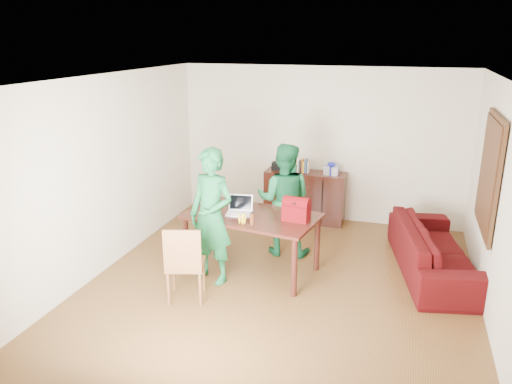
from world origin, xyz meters
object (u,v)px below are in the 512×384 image
(red_bag, at_px, (296,211))
(chair, at_px, (186,277))
(bottle, at_px, (252,218))
(table, at_px, (252,222))
(laptop, at_px, (239,211))
(sofa, at_px, (435,250))
(person_far, at_px, (284,200))
(person_near, at_px, (212,216))

(red_bag, bearing_deg, chair, -133.52)
(bottle, bearing_deg, table, 108.21)
(chair, bearing_deg, laptop, 52.84)
(sofa, bearing_deg, bottle, 102.63)
(bottle, xyz_separation_m, red_bag, (0.51, 0.32, 0.04))
(bottle, relative_size, sofa, 0.07)
(person_far, bearing_deg, sofa, 174.88)
(table, xyz_separation_m, person_far, (0.27, 0.73, 0.12))
(person_far, distance_m, red_bag, 0.85)
(laptop, relative_size, bottle, 2.12)
(chair, bearing_deg, person_near, 62.22)
(chair, bearing_deg, table, 45.46)
(table, xyz_separation_m, sofa, (2.45, 0.69, -0.39))
(bottle, relative_size, red_bag, 0.50)
(table, height_order, laptop, laptop)
(person_near, bearing_deg, person_far, 75.31)
(red_bag, height_order, sofa, red_bag)
(laptop, xyz_separation_m, bottle, (0.29, -0.32, 0.04))
(bottle, bearing_deg, sofa, 24.34)
(bottle, bearing_deg, laptop, 132.45)
(person_near, bearing_deg, red_bag, 36.28)
(person_near, bearing_deg, chair, -85.11)
(chair, relative_size, person_near, 0.55)
(table, bearing_deg, person_far, 78.72)
(chair, xyz_separation_m, bottle, (0.67, 0.64, 0.63))
(person_near, relative_size, bottle, 10.61)
(person_near, bearing_deg, bottle, 22.55)
(red_bag, bearing_deg, table, -176.52)
(chair, bearing_deg, person_far, 48.68)
(person_near, bearing_deg, laptop, 72.96)
(person_far, xyz_separation_m, red_bag, (0.36, -0.77, 0.11))
(table, relative_size, bottle, 11.19)
(person_near, height_order, person_far, person_near)
(table, xyz_separation_m, chair, (-0.55, -1.00, -0.44))
(red_bag, xyz_separation_m, sofa, (1.82, 0.74, -0.63))
(person_far, height_order, sofa, person_far)
(table, relative_size, red_bag, 5.55)
(sofa, bearing_deg, red_bag, 100.30)
(person_near, height_order, sofa, person_near)
(chair, bearing_deg, bottle, 28.08)
(person_near, bearing_deg, table, 61.18)
(table, bearing_deg, person_near, -126.18)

